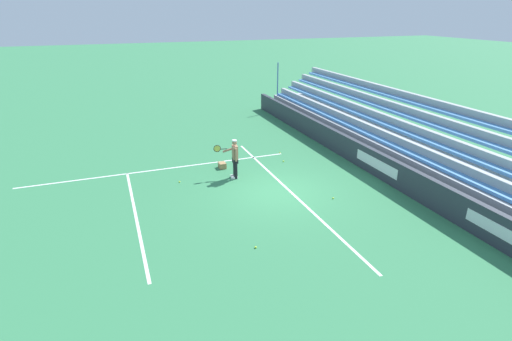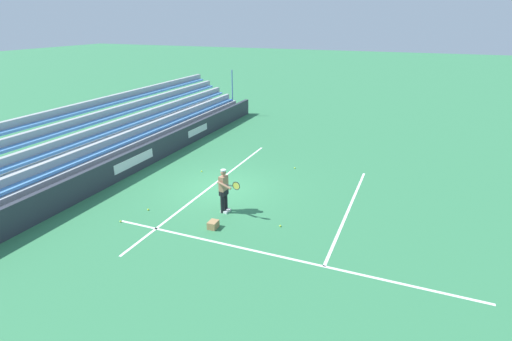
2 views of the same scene
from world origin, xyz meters
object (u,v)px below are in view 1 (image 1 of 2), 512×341
at_px(tennis_player, 234,158).
at_px(ball_box_cardboard, 222,165).
at_px(tennis_ball_far_left, 280,153).
at_px(tennis_ball_toward_net, 333,198).
at_px(tennis_ball_by_box, 283,161).
at_px(tennis_ball_on_baseline, 256,247).
at_px(tennis_ball_midcourt, 180,182).

height_order(tennis_player, ball_box_cardboard, tennis_player).
xyz_separation_m(tennis_ball_far_left, tennis_ball_toward_net, (-5.54, 0.20, 0.00)).
xyz_separation_m(tennis_player, tennis_ball_toward_net, (-3.34, -2.91, -0.86)).
bearing_deg(tennis_ball_toward_net, tennis_ball_by_box, 1.73).
bearing_deg(tennis_ball_toward_net, tennis_ball_on_baseline, 118.24).
bearing_deg(tennis_ball_toward_net, tennis_ball_far_left, -2.11).
bearing_deg(tennis_ball_far_left, tennis_ball_by_box, 164.01).
bearing_deg(tennis_ball_toward_net, tennis_ball_midcourt, 55.22).
bearing_deg(tennis_ball_midcourt, tennis_ball_on_baseline, -167.81).
distance_m(tennis_player, tennis_ball_midcourt, 2.52).
xyz_separation_m(tennis_ball_by_box, tennis_ball_far_left, (1.17, -0.34, 0.00)).
bearing_deg(tennis_ball_by_box, tennis_ball_on_baseline, 149.27).
height_order(tennis_ball_far_left, tennis_ball_toward_net, same).
xyz_separation_m(tennis_player, tennis_ball_midcourt, (0.31, 2.35, -0.86)).
relative_size(tennis_ball_far_left, tennis_ball_toward_net, 1.00).
bearing_deg(tennis_ball_on_baseline, tennis_ball_far_left, -28.70).
relative_size(tennis_ball_toward_net, tennis_ball_midcourt, 1.00).
bearing_deg(ball_box_cardboard, tennis_ball_far_left, -74.65).
relative_size(tennis_player, tennis_ball_midcourt, 25.98).
distance_m(tennis_ball_by_box, tennis_ball_toward_net, 4.37).
height_order(tennis_player, tennis_ball_by_box, tennis_player).
bearing_deg(tennis_ball_on_baseline, ball_box_cardboard, -7.61).
height_order(tennis_player, tennis_ball_toward_net, tennis_player).
distance_m(tennis_player, tennis_ball_on_baseline, 5.67).
distance_m(tennis_ball_far_left, tennis_ball_toward_net, 5.54).
bearing_deg(tennis_ball_on_baseline, tennis_ball_toward_net, -61.76).
relative_size(tennis_ball_on_baseline, tennis_ball_midcourt, 1.00).
distance_m(ball_box_cardboard, tennis_ball_by_box, 2.98).
relative_size(tennis_ball_far_left, tennis_ball_midcourt, 1.00).
bearing_deg(ball_box_cardboard, tennis_ball_on_baseline, 172.39).
distance_m(tennis_player, tennis_ball_by_box, 3.08).
distance_m(tennis_ball_by_box, tennis_ball_midcourt, 5.18).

